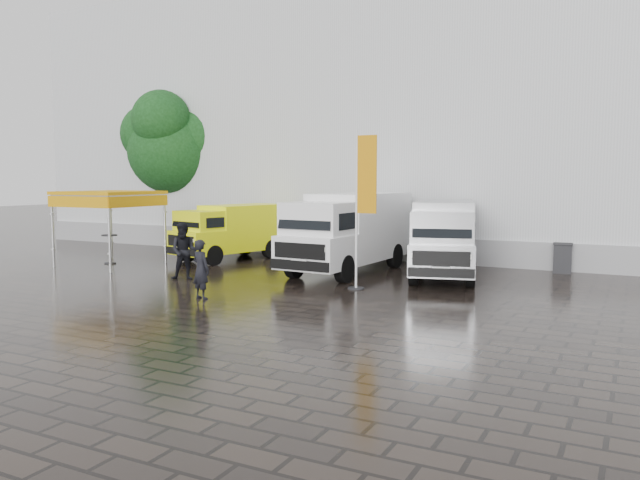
{
  "coord_description": "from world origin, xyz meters",
  "views": [
    {
      "loc": [
        8.22,
        -15.54,
        3.28
      ],
      "look_at": [
        -0.91,
        2.2,
        1.32
      ],
      "focal_mm": 35.0,
      "sensor_mm": 36.0,
      "label": 1
    }
  ],
  "objects_px": {
    "flagpole": "(362,201)",
    "cocktail_table": "(110,249)",
    "wheelie_bin": "(563,258)",
    "person_front": "(201,269)",
    "van_yellow": "(230,233)",
    "canopy_tent": "(108,196)",
    "van_white": "(348,233)",
    "van_silver": "(444,240)",
    "person_tent": "(184,251)"
  },
  "relations": [
    {
      "from": "van_yellow",
      "to": "van_white",
      "type": "xyz_separation_m",
      "value": [
        5.67,
        -0.93,
        0.27
      ]
    },
    {
      "from": "canopy_tent",
      "to": "flagpole",
      "type": "bearing_deg",
      "value": -2.39
    },
    {
      "from": "van_yellow",
      "to": "cocktail_table",
      "type": "relative_size",
      "value": 4.26
    },
    {
      "from": "cocktail_table",
      "to": "person_front",
      "type": "relative_size",
      "value": 0.69
    },
    {
      "from": "canopy_tent",
      "to": "van_yellow",
      "type": "bearing_deg",
      "value": 46.76
    },
    {
      "from": "wheelie_bin",
      "to": "person_front",
      "type": "height_order",
      "value": "person_front"
    },
    {
      "from": "van_white",
      "to": "wheelie_bin",
      "type": "height_order",
      "value": "van_white"
    },
    {
      "from": "canopy_tent",
      "to": "wheelie_bin",
      "type": "distance_m",
      "value": 16.74
    },
    {
      "from": "van_white",
      "to": "person_front",
      "type": "relative_size",
      "value": 3.89
    },
    {
      "from": "canopy_tent",
      "to": "cocktail_table",
      "type": "xyz_separation_m",
      "value": [
        -0.3,
        0.29,
        -2.06
      ]
    },
    {
      "from": "wheelie_bin",
      "to": "person_front",
      "type": "relative_size",
      "value": 0.65
    },
    {
      "from": "van_white",
      "to": "canopy_tent",
      "type": "bearing_deg",
      "value": -161.45
    },
    {
      "from": "canopy_tent",
      "to": "flagpole",
      "type": "height_order",
      "value": "flagpole"
    },
    {
      "from": "flagpole",
      "to": "wheelie_bin",
      "type": "height_order",
      "value": "flagpole"
    },
    {
      "from": "van_white",
      "to": "wheelie_bin",
      "type": "relative_size",
      "value": 5.99
    },
    {
      "from": "van_white",
      "to": "person_front",
      "type": "xyz_separation_m",
      "value": [
        -1.53,
        -6.28,
        -0.56
      ]
    },
    {
      "from": "van_yellow",
      "to": "van_silver",
      "type": "bearing_deg",
      "value": 11.88
    },
    {
      "from": "van_white",
      "to": "cocktail_table",
      "type": "bearing_deg",
      "value": -163.65
    },
    {
      "from": "van_white",
      "to": "van_silver",
      "type": "height_order",
      "value": "van_white"
    },
    {
      "from": "flagpole",
      "to": "cocktail_table",
      "type": "xyz_separation_m",
      "value": [
        -10.93,
        0.73,
        -2.06
      ]
    },
    {
      "from": "van_yellow",
      "to": "wheelie_bin",
      "type": "distance_m",
      "value": 12.63
    },
    {
      "from": "flagpole",
      "to": "person_front",
      "type": "distance_m",
      "value": 5.06
    },
    {
      "from": "van_yellow",
      "to": "wheelie_bin",
      "type": "bearing_deg",
      "value": 25.65
    },
    {
      "from": "flagpole",
      "to": "cocktail_table",
      "type": "relative_size",
      "value": 4.2
    },
    {
      "from": "van_white",
      "to": "person_front",
      "type": "height_order",
      "value": "van_white"
    },
    {
      "from": "van_yellow",
      "to": "flagpole",
      "type": "xyz_separation_m",
      "value": [
        7.45,
        -3.83,
        1.51
      ]
    },
    {
      "from": "person_tent",
      "to": "wheelie_bin",
      "type": "bearing_deg",
      "value": 3.6
    },
    {
      "from": "van_white",
      "to": "cocktail_table",
      "type": "xyz_separation_m",
      "value": [
        -9.16,
        -2.17,
        -0.82
      ]
    },
    {
      "from": "van_silver",
      "to": "person_tent",
      "type": "height_order",
      "value": "van_silver"
    },
    {
      "from": "flagpole",
      "to": "person_front",
      "type": "height_order",
      "value": "flagpole"
    },
    {
      "from": "wheelie_bin",
      "to": "van_silver",
      "type": "bearing_deg",
      "value": -146.01
    },
    {
      "from": "flagpole",
      "to": "van_silver",
      "type": "bearing_deg",
      "value": 66.24
    },
    {
      "from": "van_white",
      "to": "cocktail_table",
      "type": "distance_m",
      "value": 9.45
    },
    {
      "from": "canopy_tent",
      "to": "person_tent",
      "type": "height_order",
      "value": "canopy_tent"
    },
    {
      "from": "van_silver",
      "to": "person_front",
      "type": "bearing_deg",
      "value": -140.14
    },
    {
      "from": "van_white",
      "to": "van_silver",
      "type": "distance_m",
      "value": 3.3
    },
    {
      "from": "van_yellow",
      "to": "wheelie_bin",
      "type": "xyz_separation_m",
      "value": [
        12.38,
        2.4,
        -0.58
      ]
    },
    {
      "from": "van_yellow",
      "to": "person_front",
      "type": "height_order",
      "value": "van_yellow"
    },
    {
      "from": "canopy_tent",
      "to": "van_silver",
      "type": "bearing_deg",
      "value": 13.66
    },
    {
      "from": "van_yellow",
      "to": "canopy_tent",
      "type": "distance_m",
      "value": 4.89
    },
    {
      "from": "van_silver",
      "to": "cocktail_table",
      "type": "relative_size",
      "value": 5.17
    },
    {
      "from": "van_white",
      "to": "flagpole",
      "type": "bearing_deg",
      "value": -55.51
    },
    {
      "from": "van_white",
      "to": "canopy_tent",
      "type": "height_order",
      "value": "canopy_tent"
    },
    {
      "from": "flagpole",
      "to": "person_tent",
      "type": "bearing_deg",
      "value": -170.3
    },
    {
      "from": "van_yellow",
      "to": "flagpole",
      "type": "relative_size",
      "value": 1.02
    },
    {
      "from": "cocktail_table",
      "to": "person_tent",
      "type": "xyz_separation_m",
      "value": [
        5.09,
        -1.73,
        0.37
      ]
    },
    {
      "from": "flagpole",
      "to": "person_front",
      "type": "relative_size",
      "value": 2.89
    },
    {
      "from": "cocktail_table",
      "to": "wheelie_bin",
      "type": "height_order",
      "value": "cocktail_table"
    },
    {
      "from": "canopy_tent",
      "to": "flagpole",
      "type": "distance_m",
      "value": 10.64
    },
    {
      "from": "van_white",
      "to": "van_silver",
      "type": "bearing_deg",
      "value": 11.64
    }
  ]
}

